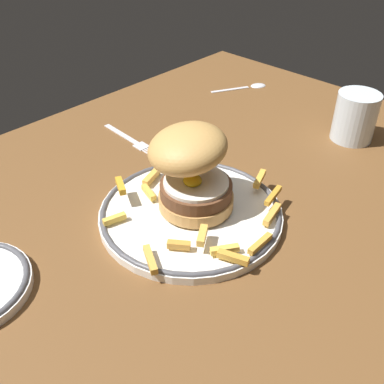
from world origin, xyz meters
TOP-DOWN VIEW (x-y plane):
  - ground_plane at (0.00, 0.00)cm, footprint 112.82×85.45cm
  - dinner_plate at (-1.09, -0.26)cm, footprint 26.23×26.23cm
  - burger at (-0.43, 1.11)cm, footprint 15.52×15.24cm
  - fries_pile at (-2.30, -3.00)cm, footprint 26.00×23.69cm
  - water_glass at (35.96, -5.73)cm, footprint 7.56×7.56cm
  - fork at (7.48, 23.59)cm, footprint 2.34×14.46cm
  - spoon at (42.50, 21.98)cm, footprint 12.55×7.72cm

SIDE VIEW (x-z plane):
  - ground_plane at x=0.00cm, z-range -4.00..0.00cm
  - fork at x=7.48cm, z-range 0.00..0.36cm
  - spoon at x=42.50cm, z-range -0.09..0.81cm
  - dinner_plate at x=-1.09cm, z-range 0.04..1.64cm
  - fries_pile at x=-2.30cm, z-range 1.00..3.75cm
  - water_glass at x=35.96cm, z-range -0.65..8.19cm
  - burger at x=-0.43cm, z-range 1.44..13.78cm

